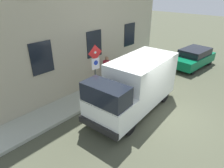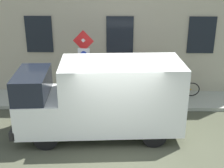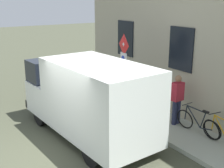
% 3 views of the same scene
% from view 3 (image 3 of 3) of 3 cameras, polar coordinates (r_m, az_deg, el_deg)
% --- Properties ---
extents(ground_plane, '(80.00, 80.00, 0.00)m').
position_cam_3_polar(ground_plane, '(8.90, -11.02, -13.15)').
color(ground_plane, '#434635').
extents(sidewalk_slab, '(1.69, 14.05, 0.14)m').
position_cam_3_polar(sidewalk_slab, '(10.76, 9.06, -7.27)').
color(sidewalk_slab, '#A0A696').
rests_on(sidewalk_slab, ground_plane).
extents(building_facade, '(0.75, 12.05, 8.16)m').
position_cam_3_polar(building_facade, '(10.73, 14.96, 14.40)').
color(building_facade, '#A9A289').
rests_on(building_facade, ground_plane).
extents(sign_post_stacked, '(0.18, 0.56, 2.84)m').
position_cam_3_polar(sign_post_stacked, '(10.77, 2.31, 4.03)').
color(sign_post_stacked, '#474C47').
rests_on(sign_post_stacked, sidewalk_slab).
extents(delivery_van, '(2.35, 5.45, 2.50)m').
position_cam_3_polar(delivery_van, '(9.35, -4.60, -2.46)').
color(delivery_van, white).
rests_on(delivery_van, ground_plane).
extents(bicycle_black, '(0.46, 1.72, 0.89)m').
position_cam_3_polar(bicycle_black, '(9.86, 16.03, -7.18)').
color(bicycle_black, black).
rests_on(bicycle_black, sidewalk_slab).
extents(pedestrian, '(0.42, 0.29, 1.72)m').
position_cam_3_polar(pedestrian, '(10.27, 12.31, -2.62)').
color(pedestrian, '#262B47').
rests_on(pedestrian, sidewalk_slab).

